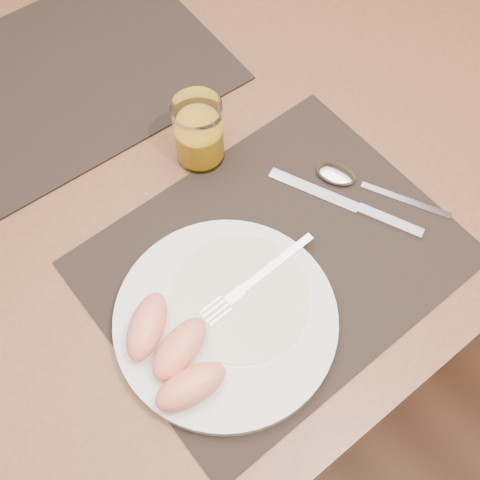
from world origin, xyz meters
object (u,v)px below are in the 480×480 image
at_px(placemat_far, 70,74).
at_px(fork, 250,284).
at_px(plate, 226,320).
at_px(table, 169,192).
at_px(juice_glass, 199,134).
at_px(placemat_near, 274,260).
at_px(spoon, 346,178).
at_px(knife, 358,208).

distance_m(placemat_far, fork, 0.45).
xyz_separation_m(placemat_far, plate, (-0.06, -0.47, 0.01)).
relative_size(placemat_far, plate, 1.67).
xyz_separation_m(table, juice_glass, (0.05, -0.03, 0.13)).
relative_size(table, juice_glass, 13.72).
relative_size(placemat_near, juice_glass, 4.41).
bearing_deg(plate, juice_glass, 60.58).
bearing_deg(fork, spoon, 12.89).
bearing_deg(spoon, table, 133.77).
height_order(knife, juice_glass, juice_glass).
bearing_deg(juice_glass, plate, -119.42).
bearing_deg(table, juice_glass, -31.28).
distance_m(placemat_far, plate, 0.47).
relative_size(placemat_far, knife, 2.19).
xyz_separation_m(table, placemat_far, (-0.02, 0.22, 0.09)).
bearing_deg(knife, placemat_far, 111.71).
bearing_deg(knife, placemat_near, 175.26).
relative_size(plate, juice_glass, 2.65).
xyz_separation_m(table, spoon, (0.18, -0.19, 0.09)).
bearing_deg(plate, knife, 4.46).
distance_m(placemat_near, knife, 0.14).
height_order(fork, knife, fork).
distance_m(plate, juice_glass, 0.26).
xyz_separation_m(knife, juice_glass, (-0.11, 0.20, 0.04)).
bearing_deg(spoon, fork, -167.11).
height_order(placemat_near, plate, plate).
bearing_deg(placemat_far, placemat_near, -84.34).
relative_size(fork, knife, 0.85).
relative_size(knife, spoon, 1.15).
relative_size(placemat_near, plate, 1.67).
bearing_deg(placemat_far, spoon, -63.89).
bearing_deg(plate, table, 72.70).
height_order(fork, juice_glass, juice_glass).
relative_size(placemat_near, fork, 2.57).
bearing_deg(juice_glass, placemat_near, -97.08).
xyz_separation_m(table, knife, (0.16, -0.23, 0.09)).
relative_size(plate, spoon, 1.51).
distance_m(spoon, juice_glass, 0.21).
height_order(placemat_near, spoon, spoon).
xyz_separation_m(fork, knife, (0.19, 0.00, -0.02)).
height_order(fork, spoon, fork).
distance_m(fork, spoon, 0.21).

